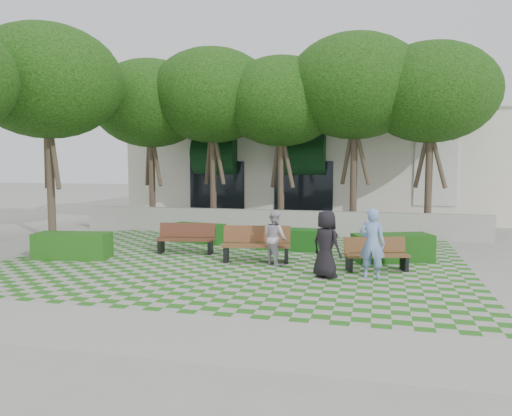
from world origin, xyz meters
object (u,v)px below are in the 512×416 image
(hedge_midright, at_px, (288,239))
(hedge_midleft, at_px, (198,233))
(bench_mid, at_px, (256,245))
(person_blue, at_px, (372,243))
(person_white, at_px, (275,238))
(bench_west, at_px, (186,239))
(bench_east, at_px, (376,255))
(person_dark, at_px, (326,244))
(hedge_west, at_px, (73,246))
(hedge_east, at_px, (392,248))

(hedge_midright, xyz_separation_m, hedge_midleft, (-3.14, 0.67, -0.01))
(bench_mid, xyz_separation_m, person_blue, (3.01, -1.25, 0.35))
(bench_mid, bearing_deg, person_white, -32.71)
(bench_west, xyz_separation_m, hedge_midleft, (-0.37, 1.96, -0.11))
(bench_mid, relative_size, bench_west, 1.10)
(bench_east, xyz_separation_m, person_blue, (-0.09, -0.90, 0.42))
(person_white, bearing_deg, bench_west, 23.22)
(bench_mid, distance_m, person_blue, 3.28)
(hedge_midright, xyz_separation_m, person_dark, (1.52, -3.47, 0.46))
(person_dark, distance_m, person_white, 1.88)
(hedge_west, bearing_deg, bench_west, 28.91)
(hedge_east, relative_size, hedge_west, 1.03)
(person_blue, bearing_deg, hedge_midleft, -24.75)
(hedge_midleft, bearing_deg, person_dark, -41.63)
(bench_west, height_order, hedge_east, bench_west)
(hedge_midright, xyz_separation_m, person_blue, (2.54, -3.28, 0.49))
(bench_mid, bearing_deg, bench_east, -16.07)
(person_blue, height_order, person_white, person_blue)
(hedge_midleft, relative_size, person_white, 1.25)
(bench_east, relative_size, hedge_west, 0.80)
(bench_east, height_order, person_white, person_white)
(person_dark, bearing_deg, bench_east, -101.27)
(bench_mid, relative_size, person_blue, 1.17)
(hedge_midright, distance_m, hedge_midleft, 3.21)
(hedge_west, xyz_separation_m, person_dark, (7.03, -0.67, 0.42))
(hedge_midright, relative_size, person_blue, 1.13)
(hedge_midright, bearing_deg, person_white, -88.10)
(bench_mid, distance_m, bench_west, 2.42)
(bench_west, height_order, person_dark, person_dark)
(hedge_east, xyz_separation_m, person_blue, (-0.51, -2.20, 0.44))
(person_dark, bearing_deg, bench_mid, -1.61)
(bench_mid, distance_m, person_dark, 2.48)
(hedge_midleft, distance_m, hedge_west, 4.20)
(bench_mid, relative_size, person_white, 1.33)
(bench_mid, xyz_separation_m, person_white, (0.55, -0.23, 0.25))
(person_blue, height_order, person_dark, person_blue)
(hedge_west, bearing_deg, bench_mid, 8.67)
(hedge_midleft, bearing_deg, bench_east, -27.85)
(bench_west, relative_size, hedge_west, 0.85)
(bench_mid, xyz_separation_m, bench_west, (-2.30, 0.74, -0.04))
(bench_east, relative_size, person_white, 1.15)
(bench_east, bearing_deg, bench_west, 151.63)
(person_blue, bearing_deg, person_white, -12.33)
(bench_west, distance_m, hedge_east, 5.82)
(hedge_midright, relative_size, person_dark, 1.17)
(bench_mid, bearing_deg, hedge_midleft, 124.94)
(bench_east, distance_m, bench_west, 5.51)
(hedge_midright, height_order, hedge_midleft, hedge_midright)
(bench_mid, relative_size, hedge_west, 0.93)
(bench_east, bearing_deg, hedge_midright, 120.89)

